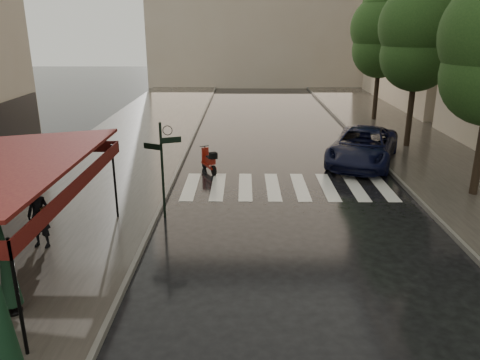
{
  "coord_description": "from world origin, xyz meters",
  "views": [
    {
      "loc": [
        1.35,
        -10.9,
        5.9
      ],
      "look_at": [
        1.22,
        2.61,
        1.4
      ],
      "focal_mm": 35.0,
      "sensor_mm": 36.0,
      "label": 1
    }
  ],
  "objects_px": {
    "pedestrian_with_umbrella": "(35,189)",
    "parasol_back": "(6,261)",
    "scooter": "(209,161)",
    "parked_car": "(363,146)",
    "parasol_front": "(0,310)"
  },
  "relations": [
    {
      "from": "scooter",
      "to": "parasol_back",
      "type": "relative_size",
      "value": 0.63
    },
    {
      "from": "parasol_front",
      "to": "parasol_back",
      "type": "height_order",
      "value": "parasol_front"
    },
    {
      "from": "pedestrian_with_umbrella",
      "to": "parked_car",
      "type": "bearing_deg",
      "value": 48.89
    },
    {
      "from": "pedestrian_with_umbrella",
      "to": "parasol_back",
      "type": "xyz_separation_m",
      "value": [
        0.66,
        -3.11,
        -0.46
      ]
    },
    {
      "from": "parasol_front",
      "to": "parasol_back",
      "type": "relative_size",
      "value": 1.12
    },
    {
      "from": "scooter",
      "to": "parked_car",
      "type": "relative_size",
      "value": 0.25
    },
    {
      "from": "parked_car",
      "to": "parasol_back",
      "type": "relative_size",
      "value": 2.49
    },
    {
      "from": "parked_car",
      "to": "parasol_front",
      "type": "relative_size",
      "value": 2.22
    },
    {
      "from": "pedestrian_with_umbrella",
      "to": "scooter",
      "type": "relative_size",
      "value": 1.76
    },
    {
      "from": "scooter",
      "to": "parasol_back",
      "type": "xyz_separation_m",
      "value": [
        -3.39,
        -10.3,
        0.86
      ]
    },
    {
      "from": "scooter",
      "to": "parked_car",
      "type": "xyz_separation_m",
      "value": [
        6.72,
        1.41,
        0.31
      ]
    },
    {
      "from": "pedestrian_with_umbrella",
      "to": "parasol_back",
      "type": "relative_size",
      "value": 1.12
    },
    {
      "from": "pedestrian_with_umbrella",
      "to": "scooter",
      "type": "xyz_separation_m",
      "value": [
        4.06,
        7.19,
        -1.32
      ]
    },
    {
      "from": "scooter",
      "to": "parasol_back",
      "type": "distance_m",
      "value": 10.88
    },
    {
      "from": "scooter",
      "to": "parasol_back",
      "type": "bearing_deg",
      "value": -133.34
    }
  ]
}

